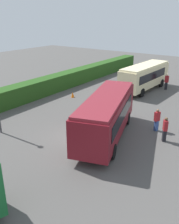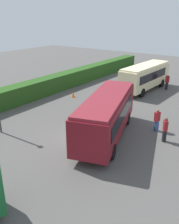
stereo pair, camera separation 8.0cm
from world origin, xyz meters
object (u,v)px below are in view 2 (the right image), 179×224
Objects in this scene: bus_cream at (145,76)px; traffic_cone at (73,95)px; bus_maroon at (106,114)px; person_far at (167,81)px; person_right at (157,119)px; person_center at (165,129)px.

bus_cream is 14.63× the size of traffic_cone.
bus_maroon is 14.95m from person_far.
bus_maroon is 4.83× the size of person_far.
bus_maroon is at bearing -105.41° from person_right.
bus_maroon is 13.45m from bus_cream.
bus_maroon reaches higher than person_center.
person_far is at bearing -39.22° from traffic_cone.
person_far is (1.75, -2.10, -0.74)m from bus_cream.
person_far is (14.91, 0.71, -0.81)m from bus_maroon.
person_right is (1.36, 1.13, -0.04)m from person_center.
traffic_cone is (4.12, 11.79, -0.69)m from person_center.
person_center is 3.10× the size of traffic_cone.
bus_maroon is at bearing -165.17° from bus_cream.
person_right is at bearing -104.55° from traffic_cone.
bus_maroon is 1.07× the size of bus_cream.
person_far is at bearing -47.45° from bus_cream.
bus_cream is 4.72× the size of person_center.
person_center reaches higher than traffic_cone.
person_center is at bearing -147.09° from bus_cream.
bus_cream is 11.39m from person_right.
traffic_cone is at bearing -170.30° from person_right.
person_center is at bearing -179.71° from person_far.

